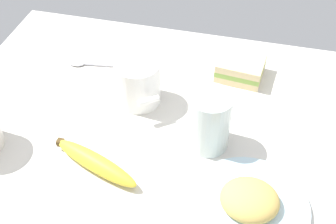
% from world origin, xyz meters
% --- Properties ---
extents(tabletop, '(0.90, 0.64, 0.02)m').
position_xyz_m(tabletop, '(0.00, 0.00, 0.01)').
color(tabletop, beige).
rests_on(tabletop, ground).
extents(plate_of_food, '(0.20, 0.20, 0.05)m').
position_xyz_m(plate_of_food, '(0.17, -0.16, 0.03)').
color(plate_of_food, silver).
rests_on(plate_of_food, tabletop).
extents(coffee_mug_black, '(0.10, 0.11, 0.09)m').
position_xyz_m(coffee_mug_black, '(-0.07, 0.05, 0.07)').
color(coffee_mug_black, white).
rests_on(coffee_mug_black, tabletop).
extents(sandwich_main, '(0.10, 0.10, 0.04)m').
position_xyz_m(sandwich_main, '(0.12, 0.18, 0.04)').
color(sandwich_main, beige).
rests_on(sandwich_main, tabletop).
extents(glass_of_milk, '(0.08, 0.08, 0.11)m').
position_xyz_m(glass_of_milk, '(0.08, -0.03, 0.07)').
color(glass_of_milk, silver).
rests_on(glass_of_milk, tabletop).
extents(banana, '(0.18, 0.09, 0.03)m').
position_xyz_m(banana, '(-0.10, -0.14, 0.04)').
color(banana, yellow).
rests_on(banana, tabletop).
extents(spoon, '(0.11, 0.03, 0.01)m').
position_xyz_m(spoon, '(-0.23, 0.13, 0.02)').
color(spoon, silver).
rests_on(spoon, tabletop).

